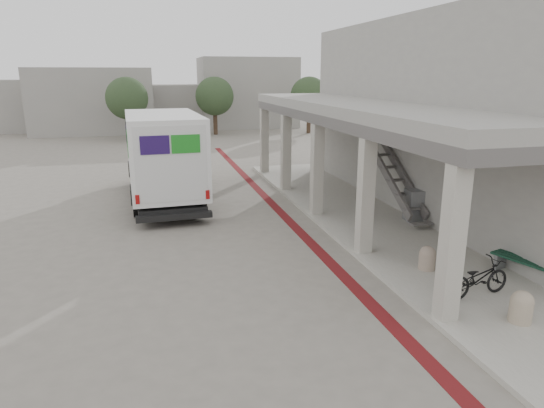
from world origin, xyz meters
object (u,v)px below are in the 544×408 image
object	(u,v)px
bench	(532,267)
bicycle_black	(479,278)
utility_cabinet	(414,205)
fedex_truck	(162,154)

from	to	relation	value
bench	bicycle_black	distance (m)	1.87
utility_cabinet	bicycle_black	world-z (taller)	utility_cabinet
utility_cabinet	bicycle_black	bearing A→B (deg)	-99.05
bicycle_black	bench	bearing A→B (deg)	-84.12
bench	utility_cabinet	bearing A→B (deg)	74.60
fedex_truck	utility_cabinet	size ratio (longest dim) A/B	7.79
utility_cabinet	bicycle_black	xyz separation A→B (m)	(-1.62, -5.60, -0.11)
utility_cabinet	bicycle_black	distance (m)	5.83
bench	utility_cabinet	xyz separation A→B (m)	(-0.20, 5.18, 0.21)
bicycle_black	utility_cabinet	bearing A→B (deg)	-23.44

